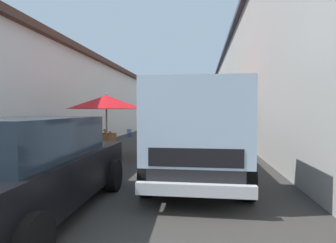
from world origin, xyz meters
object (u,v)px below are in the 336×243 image
(fruit_stall_far_right, at_px, (217,108))
(vendor_by_crates, at_px, (176,131))
(parked_scooter, at_px, (212,128))
(hatchback_car, at_px, (27,167))
(fruit_stall_near_left, at_px, (106,107))
(plastic_stool, at_px, (129,131))
(fruit_stall_mid_lane, at_px, (208,103))
(delivery_truck, at_px, (197,136))

(fruit_stall_far_right, bearing_deg, vendor_by_crates, 164.20)
(parked_scooter, bearing_deg, hatchback_car, 166.96)
(fruit_stall_far_right, height_order, parked_scooter, fruit_stall_far_right)
(fruit_stall_near_left, height_order, plastic_stool, fruit_stall_near_left)
(fruit_stall_mid_lane, relative_size, plastic_stool, 6.57)
(delivery_truck, height_order, vendor_by_crates, delivery_truck)
(delivery_truck, bearing_deg, fruit_stall_far_right, -5.54)
(fruit_stall_mid_lane, distance_m, delivery_truck, 5.72)
(fruit_stall_near_left, xyz_separation_m, vendor_by_crates, (0.52, -2.22, -0.79))
(delivery_truck, bearing_deg, parked_scooter, -3.44)
(fruit_stall_far_right, xyz_separation_m, delivery_truck, (-9.18, 0.89, -0.66))
(fruit_stall_mid_lane, height_order, vendor_by_crates, fruit_stall_mid_lane)
(parked_scooter, height_order, plastic_stool, parked_scooter)
(fruit_stall_far_right, distance_m, fruit_stall_near_left, 7.41)
(fruit_stall_mid_lane, height_order, parked_scooter, fruit_stall_mid_lane)
(hatchback_car, height_order, plastic_stool, hatchback_car)
(fruit_stall_near_left, xyz_separation_m, parked_scooter, (8.68, -3.66, -1.22))
(fruit_stall_far_right, xyz_separation_m, fruit_stall_mid_lane, (-3.53, 0.55, 0.19))
(fruit_stall_mid_lane, height_order, delivery_truck, fruit_stall_mid_lane)
(fruit_stall_near_left, bearing_deg, hatchback_car, -173.07)
(fruit_stall_far_right, height_order, hatchback_car, fruit_stall_far_right)
(fruit_stall_near_left, distance_m, fruit_stall_mid_lane, 4.34)
(fruit_stall_far_right, relative_size, fruit_stall_mid_lane, 0.81)
(fruit_stall_mid_lane, bearing_deg, delivery_truck, 176.52)
(fruit_stall_far_right, height_order, fruit_stall_near_left, fruit_stall_far_right)
(fruit_stall_near_left, xyz_separation_m, plastic_stool, (7.27, 1.31, -1.34))
(delivery_truck, relative_size, vendor_by_crates, 3.20)
(fruit_stall_mid_lane, xyz_separation_m, vendor_by_crates, (-2.26, 1.09, -1.01))
(delivery_truck, xyz_separation_m, vendor_by_crates, (3.39, 0.75, -0.16))
(hatchback_car, relative_size, delivery_truck, 0.81)
(fruit_stall_far_right, relative_size, vendor_by_crates, 1.50)
(fruit_stall_mid_lane, relative_size, vendor_by_crates, 1.85)
(fruit_stall_far_right, distance_m, fruit_stall_mid_lane, 3.58)
(fruit_stall_far_right, xyz_separation_m, parked_scooter, (2.36, 0.20, -1.25))
(fruit_stall_far_right, height_order, vendor_by_crates, fruit_stall_far_right)
(fruit_stall_near_left, bearing_deg, vendor_by_crates, -76.71)
(hatchback_car, xyz_separation_m, vendor_by_crates, (5.21, -1.65, 0.14))
(fruit_stall_far_right, bearing_deg, hatchback_car, 163.34)
(fruit_stall_near_left, distance_m, plastic_stool, 7.51)
(delivery_truck, xyz_separation_m, plastic_stool, (10.14, 4.28, -0.71))
(fruit_stall_far_right, distance_m, delivery_truck, 9.25)
(delivery_truck, xyz_separation_m, parked_scooter, (11.54, -0.69, -0.59))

